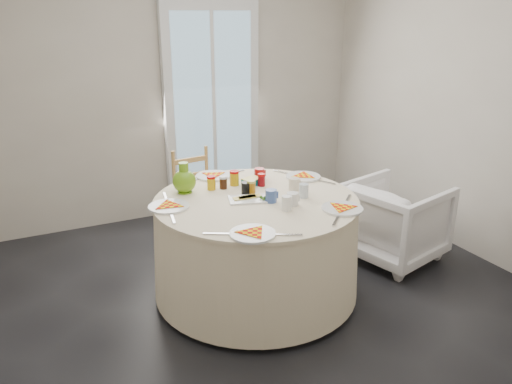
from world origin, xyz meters
name	(u,v)px	position (x,y,z in m)	size (l,w,h in m)	color
floor	(265,304)	(0.00, 0.00, 0.00)	(4.00, 4.00, 0.00)	black
wall_back	(171,87)	(0.00, 2.00, 1.30)	(4.00, 0.02, 2.60)	#BCB5A3
wall_right	(487,103)	(2.00, 0.00, 1.30)	(0.02, 4.00, 2.60)	#BCB5A3
glass_door	(212,110)	(0.40, 1.95, 1.05)	(1.00, 0.08, 2.10)	silver
table	(256,247)	(0.02, 0.17, 0.38)	(1.48, 1.48, 0.75)	beige
wooden_chair	(199,193)	(-0.04, 1.21, 0.47)	(0.38, 0.36, 0.85)	tan
armchair	(395,215)	(1.31, 0.18, 0.39)	(0.72, 0.67, 0.74)	white
place_settings	(256,196)	(0.02, 0.17, 0.77)	(1.49, 1.49, 0.03)	silver
jar_cluster	(236,179)	(-0.02, 0.45, 0.82)	(0.42, 0.21, 0.12)	#A9571C
butter_tub	(252,180)	(0.12, 0.46, 0.79)	(0.14, 0.10, 0.05)	#1092A0
green_pitcher	(184,177)	(-0.39, 0.52, 0.87)	(0.17, 0.17, 0.22)	#659D17
cheese_platter	(248,197)	(-0.04, 0.17, 0.77)	(0.27, 0.18, 0.04)	silver
mugs_glasses	(277,187)	(0.18, 0.17, 0.81)	(0.59, 0.59, 0.11)	gray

